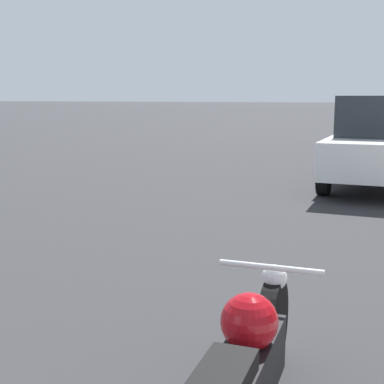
% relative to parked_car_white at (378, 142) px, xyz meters
% --- Properties ---
extents(parked_car_white, '(1.90, 4.51, 1.73)m').
position_rel_parked_car_white_xyz_m(parked_car_white, '(0.00, 0.00, 0.00)').
color(parked_car_white, silver).
rests_on(parked_car_white, ground_plane).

